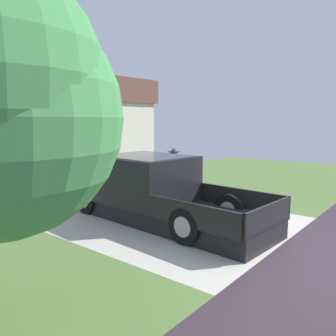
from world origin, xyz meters
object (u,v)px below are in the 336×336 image
Objects in this scene: person_with_hat at (174,173)px; handbag at (176,202)px; pickup_truck at (152,190)px; house_with_garage at (24,125)px.

handbag is at bearing 44.95° from person_with_hat.
pickup_truck is 3.26× the size of person_with_hat.
person_with_hat is 4.17× the size of handbag.
pickup_truck is 0.51× the size of house_with_garage.
house_with_garage is (1.71, 9.59, 1.59)m from pickup_truck.
house_with_garage reaches higher than pickup_truck.
house_with_garage is at bearing 83.34° from pickup_truck.
person_with_hat is at bearing 21.14° from pickup_truck.
house_with_garage is at bearing 88.19° from handbag.
person_with_hat reaches higher than pickup_truck.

